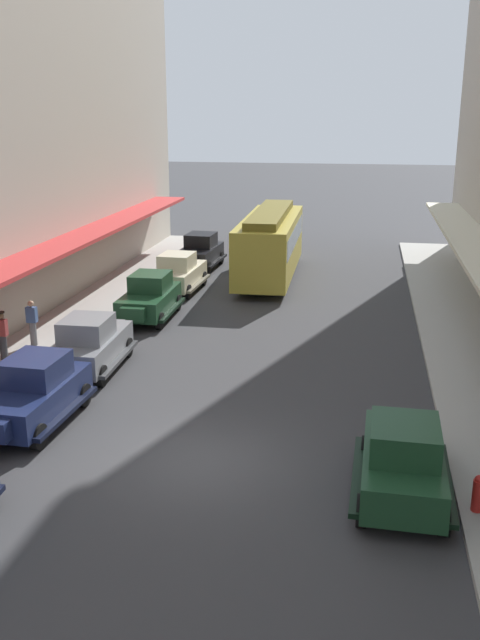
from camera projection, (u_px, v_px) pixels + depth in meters
name	position (u px, v px, depth m)	size (l,w,h in m)	color
ground_plane	(197.00, 460.00, 17.08)	(200.00, 200.00, 0.00)	#38383A
parked_car_0	(149.00, 296.00, 28.46)	(2.18, 4.27, 1.84)	#193D23
parked_car_1	(403.00, 458.00, 15.23)	(2.22, 4.29, 1.84)	#193D23
parked_car_2	(179.00, 272.00, 32.73)	(2.26, 4.30, 1.84)	beige
parked_car_3	(90.00, 342.00, 22.76)	(2.25, 4.30, 1.84)	slate
parked_car_4	(200.00, 251.00, 37.62)	(2.30, 4.32, 1.84)	black
parked_car_5	(34.00, 391.00, 18.85)	(2.25, 4.30, 1.84)	#19234C
streetcar	(270.00, 242.00, 34.90)	(2.70, 9.65, 3.46)	gold
fire_hydrant	(478.00, 493.00, 14.55)	(0.24, 0.24, 0.82)	#B21E19
pedestrian_0	(2.00, 335.00, 23.27)	(0.36, 0.28, 1.67)	#2D2D33
pedestrian_1	(32.00, 323.00, 24.75)	(0.36, 0.24, 1.64)	slate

